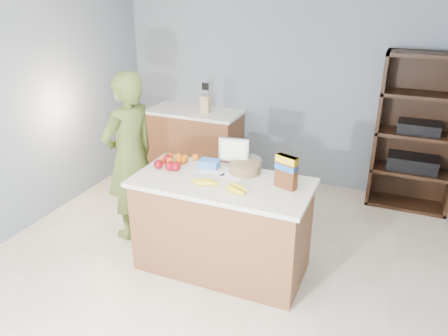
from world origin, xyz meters
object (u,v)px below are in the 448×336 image
at_px(counter_peninsula, 222,229).
at_px(shelving_unit, 417,136).
at_px(tv, 234,151).
at_px(person, 130,157).
at_px(cereal_box, 286,169).

bearing_deg(counter_peninsula, shelving_unit, 52.89).
xyz_separation_m(counter_peninsula, shelving_unit, (1.55, 2.05, 0.45)).
distance_m(shelving_unit, tv, 2.34).
relative_size(person, cereal_box, 6.06).
bearing_deg(tv, counter_peninsula, -87.35).
height_order(tv, cereal_box, cereal_box).
relative_size(counter_peninsula, person, 0.90).
bearing_deg(person, counter_peninsula, 93.83).
xyz_separation_m(counter_peninsula, person, (-1.10, 0.22, 0.45)).
distance_m(shelving_unit, person, 3.22).
bearing_deg(counter_peninsula, tv, 92.65).
xyz_separation_m(tv, cereal_box, (0.56, -0.24, 0.01)).
bearing_deg(person, shelving_unit, 139.86).
bearing_deg(shelving_unit, person, -145.37).
bearing_deg(tv, shelving_unit, 47.89).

